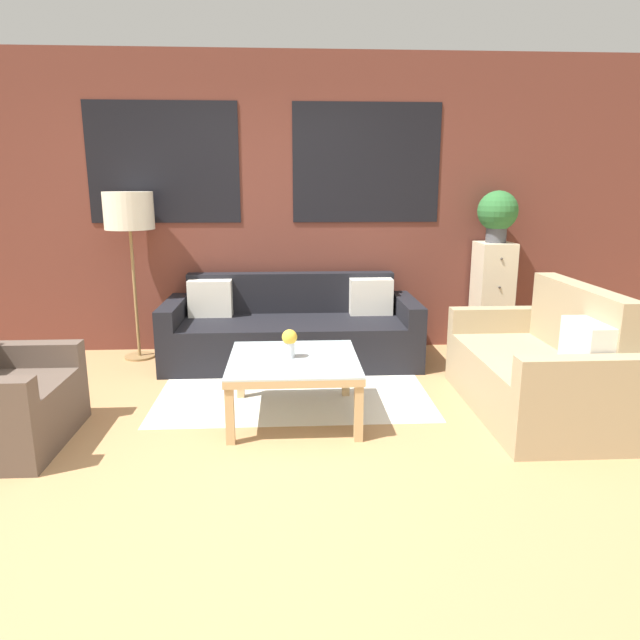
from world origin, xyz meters
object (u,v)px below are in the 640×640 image
at_px(floor_lamp, 129,215).
at_px(drawer_cabinet, 492,298).
at_px(settee_vintage, 539,371).
at_px(potted_plant, 498,213).
at_px(couch_dark, 292,332).
at_px(flower_vase, 290,341).
at_px(coffee_table, 294,367).

relative_size(floor_lamp, drawer_cabinet, 1.45).
bearing_deg(settee_vintage, potted_plant, 82.82).
bearing_deg(potted_plant, couch_dark, -173.35).
relative_size(floor_lamp, flower_vase, 7.72).
height_order(coffee_table, floor_lamp, floor_lamp).
bearing_deg(coffee_table, floor_lamp, 133.80).
bearing_deg(coffee_table, flower_vase, 156.43).
xyz_separation_m(settee_vintage, coffee_table, (-1.75, 0.00, 0.06)).
xyz_separation_m(couch_dark, floor_lamp, (-1.45, 0.17, 1.06)).
distance_m(potted_plant, flower_vase, 2.63).
distance_m(coffee_table, drawer_cabinet, 2.50).
bearing_deg(flower_vase, drawer_cabinet, 38.30).
xyz_separation_m(floor_lamp, potted_plant, (3.40, 0.05, 0.01)).
bearing_deg(couch_dark, drawer_cabinet, 6.65).
distance_m(couch_dark, flower_vase, 1.36).
xyz_separation_m(coffee_table, floor_lamp, (-1.45, 1.52, 0.96)).
bearing_deg(flower_vase, couch_dark, 89.05).
distance_m(couch_dark, settee_vintage, 2.21).
distance_m(settee_vintage, potted_plant, 1.89).
height_order(coffee_table, drawer_cabinet, drawer_cabinet).
bearing_deg(coffee_table, couch_dark, 90.16).
bearing_deg(drawer_cabinet, potted_plant, 90.00).
height_order(settee_vintage, coffee_table, settee_vintage).
bearing_deg(drawer_cabinet, settee_vintage, -97.18).
bearing_deg(coffee_table, drawer_cabinet, 38.87).
bearing_deg(potted_plant, coffee_table, -141.13).
xyz_separation_m(floor_lamp, drawer_cabinet, (3.40, 0.05, -0.80)).
height_order(settee_vintage, floor_lamp, floor_lamp).
distance_m(settee_vintage, flower_vase, 1.79).
bearing_deg(floor_lamp, settee_vintage, -25.37).
height_order(couch_dark, flower_vase, couch_dark).
bearing_deg(potted_plant, floor_lamp, -179.11).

